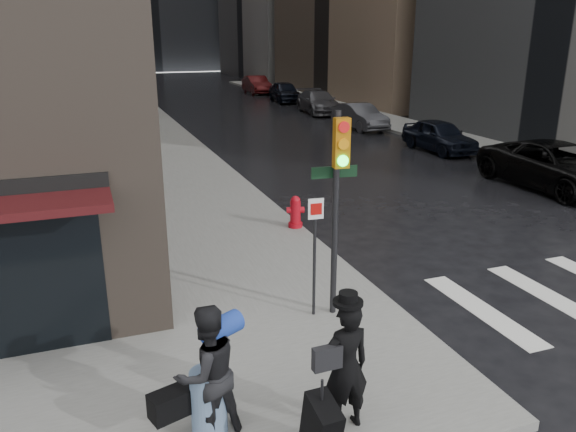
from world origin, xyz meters
name	(u,v)px	position (x,y,z in m)	size (l,w,h in m)	color
ground	(332,377)	(0.00, 0.00, 0.00)	(140.00, 140.00, 0.00)	black
sidewalk_left	(137,121)	(0.00, 27.00, 0.07)	(4.00, 50.00, 0.15)	slate
sidewalk_right	(348,110)	(13.50, 27.00, 0.07)	(3.00, 50.00, 0.15)	slate
man_overcoat	(341,377)	(-0.49, -1.28, 0.94)	(0.97, 0.96, 1.88)	black
man_jeans	(206,372)	(-2.02, -0.75, 1.02)	(1.27, 0.88, 1.74)	black
traffic_light	(336,188)	(0.72, 1.56, 2.45)	(0.89, 0.45, 3.56)	black
fire_hydrant	(295,213)	(1.80, 6.19, 0.52)	(0.48, 0.36, 0.82)	#B10A17
parked_car_0	(557,166)	(11.35, 7.20, 0.76)	(2.51, 5.44, 1.51)	black
parked_car_1	(439,136)	(11.41, 13.81, 0.68)	(1.62, 4.02, 1.37)	black
parked_car_2	(360,116)	(10.97, 20.43, 0.67)	(1.41, 4.04, 1.33)	#3F4044
parked_car_3	(318,102)	(11.40, 27.04, 0.71)	(1.99, 4.89, 1.42)	#454449
parked_car_4	(285,92)	(11.52, 33.65, 0.75)	(1.77, 4.40, 1.50)	black
parked_car_5	(257,85)	(11.38, 40.26, 0.74)	(1.58, 4.52, 1.49)	#410D0D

